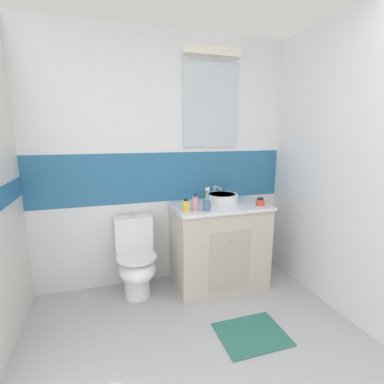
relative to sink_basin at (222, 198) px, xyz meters
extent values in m
cube|color=#B2B2B7|center=(-0.52, -0.95, -0.92)|extent=(3.20, 3.48, 0.04)
cube|color=white|center=(-0.52, 0.30, -0.48)|extent=(3.20, 0.10, 0.85)
cube|color=teal|center=(-0.52, 0.30, 0.20)|extent=(3.20, 0.10, 0.50)
cube|color=white|center=(-0.52, 0.30, 1.02)|extent=(3.20, 0.10, 1.15)
cube|color=silver|center=(-0.04, 0.24, 0.92)|extent=(0.58, 0.02, 0.83)
cube|color=white|center=(-0.04, 0.20, 1.41)|extent=(0.59, 0.10, 0.08)
cube|color=white|center=(0.83, -0.95, 0.35)|extent=(0.10, 3.48, 2.50)
cube|color=beige|center=(-0.04, -0.03, -0.49)|extent=(0.90, 0.57, 0.82)
cube|color=white|center=(-0.04, -0.04, -0.07)|extent=(0.92, 0.59, 0.03)
cube|color=#B6AD9F|center=(-0.04, -0.32, -0.53)|extent=(0.41, 0.01, 0.57)
cylinder|color=silver|center=(-0.04, -0.34, -0.33)|extent=(0.02, 0.02, 0.03)
cylinder|color=white|center=(0.00, 0.00, 0.00)|extent=(0.32, 0.32, 0.09)
cylinder|color=#AFB1BA|center=(0.00, 0.00, 0.04)|extent=(0.27, 0.27, 0.01)
cylinder|color=silver|center=(0.00, 0.19, 0.02)|extent=(0.03, 0.03, 0.14)
cylinder|color=silver|center=(0.00, 0.10, 0.09)|extent=(0.02, 0.15, 0.02)
cylinder|color=white|center=(-0.87, -0.03, -0.81)|extent=(0.24, 0.24, 0.18)
ellipsoid|color=white|center=(-0.87, -0.07, -0.61)|extent=(0.34, 0.42, 0.22)
cylinder|color=white|center=(-0.87, -0.07, -0.49)|extent=(0.37, 0.37, 0.02)
cube|color=white|center=(-0.87, 0.14, -0.33)|extent=(0.36, 0.17, 0.35)
cylinder|color=silver|center=(-0.87, 0.14, -0.15)|extent=(0.04, 0.04, 0.02)
cylinder|color=#4C7299|center=(-0.24, -0.22, -0.01)|extent=(0.07, 0.07, 0.09)
cylinder|color=#338CD8|center=(-0.23, -0.24, 0.06)|extent=(0.01, 0.02, 0.17)
cube|color=white|center=(-0.23, -0.24, 0.15)|extent=(0.01, 0.02, 0.03)
cylinder|color=gold|center=(-0.24, -0.21, 0.06)|extent=(0.04, 0.02, 0.17)
cube|color=white|center=(-0.24, -0.21, 0.14)|extent=(0.02, 0.02, 0.03)
cylinder|color=#338CD8|center=(-0.23, -0.22, 0.06)|extent=(0.01, 0.04, 0.18)
cube|color=white|center=(-0.23, -0.22, 0.15)|extent=(0.01, 0.02, 0.03)
cylinder|color=pink|center=(-0.34, -0.19, 0.01)|extent=(0.06, 0.06, 0.13)
cylinder|color=#262626|center=(-0.34, -0.19, 0.09)|extent=(0.01, 0.01, 0.04)
cylinder|color=#262626|center=(-0.34, -0.20, 0.11)|extent=(0.01, 0.02, 0.01)
cylinder|color=#D84C33|center=(0.32, -0.20, -0.02)|extent=(0.08, 0.08, 0.06)
cylinder|color=black|center=(0.32, -0.20, 0.02)|extent=(0.06, 0.06, 0.02)
cube|color=yellow|center=(-0.43, -0.19, 0.00)|extent=(0.05, 0.03, 0.10)
cylinder|color=black|center=(-0.43, -0.19, 0.05)|extent=(0.03, 0.03, 0.02)
cube|color=#337266|center=(-0.09, -0.85, -0.90)|extent=(0.51, 0.42, 0.01)
camera|label=1|loc=(-1.12, -2.55, 0.63)|focal=26.44mm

